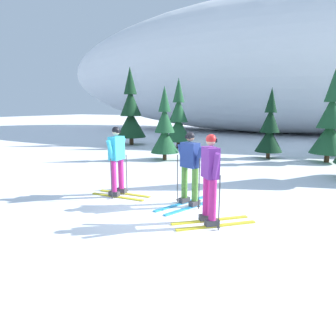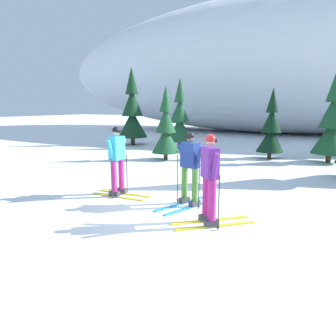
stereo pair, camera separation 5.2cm
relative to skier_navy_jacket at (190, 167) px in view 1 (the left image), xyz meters
The scene contains 10 objects.
ground_plane 1.40m from the skier_navy_jacket, 110.26° to the right, with size 120.00×120.00×0.00m, color white.
skier_navy_jacket is the anchor object (origin of this frame).
skier_cyan_jacket 2.05m from the skier_navy_jacket, behind, with size 1.60×0.82×1.85m.
skier_purple_jacket 1.28m from the skier_navy_jacket, 46.80° to the right, with size 1.53×1.48×1.84m.
pine_tree_far_left 12.29m from the skier_navy_jacket, 131.59° to the left, with size 1.81×1.81×4.68m.
pine_tree_left 10.45m from the skier_navy_jacket, 118.01° to the left, with size 1.51×1.51×3.91m.
pine_tree_center_left 6.52m from the skier_navy_jacket, 124.29° to the left, with size 1.25×1.25×3.24m.
pine_tree_center 7.94m from the skier_navy_jacket, 87.43° to the left, with size 1.23×1.23×3.18m.
pine_tree_center_right 8.56m from the skier_navy_jacket, 71.12° to the left, with size 1.50×1.50×3.87m.
snow_ridge_background 23.14m from the skier_navy_jacket, 95.59° to the left, with size 43.34×17.04×11.46m, color white.
Camera 1 is at (3.34, -5.62, 2.38)m, focal length 33.01 mm.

